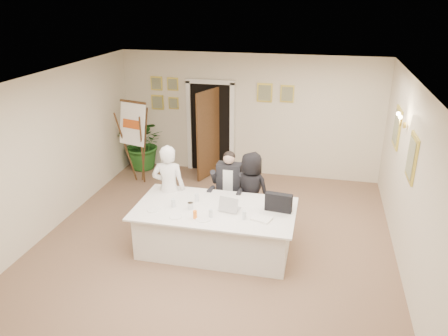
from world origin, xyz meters
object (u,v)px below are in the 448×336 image
flip_chart (137,146)px  potted_palm (144,143)px  seated_man (229,188)px  laptop_bag (279,202)px  standing_man (169,189)px  paper_stack (261,219)px  oj_glass (195,215)px  standing_woman (251,191)px  laptop (230,201)px  steel_jug (190,206)px  conference_table (215,229)px

flip_chart → potted_palm: size_ratio=1.45×
seated_man → flip_chart: (-2.37, 1.36, 0.15)m
seated_man → laptop_bag: 1.33m
seated_man → flip_chart: bearing=151.8°
potted_palm → standing_man: bearing=-59.3°
flip_chart → paper_stack: bearing=-39.1°
seated_man → oj_glass: size_ratio=10.83×
standing_woman → potted_palm: bearing=-19.8°
paper_stack → oj_glass: 1.03m
laptop → oj_glass: 0.63m
laptop_bag → steel_jug: size_ratio=3.92×
flip_chart → standing_woman: 3.16m
seated_man → oj_glass: seated_man is taller
seated_man → standing_man: 1.10m
flip_chart → steel_jug: 3.16m
conference_table → paper_stack: paper_stack is taller
potted_palm → laptop: potted_palm is taller
laptop_bag → paper_stack: 0.43m
seated_man → standing_woman: standing_woman is taller
conference_table → steel_jug: (-0.38, -0.12, 0.44)m
standing_man → oj_glass: bearing=123.4°
standing_woman → paper_stack: standing_woman is taller
conference_table → standing_woman: (0.45, 0.88, 0.33)m
potted_palm → oj_glass: (2.34, -3.59, 0.20)m
standing_woman → laptop_bag: size_ratio=3.37×
flip_chart → potted_palm: bearing=103.9°
standing_woman → potted_palm: standing_woman is taller
paper_stack → oj_glass: (-1.01, -0.19, 0.05)m
standing_man → laptop_bag: 2.00m
oj_glass → steel_jug: (-0.16, 0.29, -0.01)m
standing_man → standing_woman: bearing=-170.5°
conference_table → seated_man: (0.02, 0.98, 0.31)m
seated_man → potted_palm: size_ratio=1.10×
potted_palm → seated_man: bearing=-40.5°
seated_man → flip_chart: 2.74m
conference_table → standing_woman: 1.04m
laptop_bag → oj_glass: 1.34m
standing_man → steel_jug: bearing=127.6°
conference_table → standing_woman: standing_woman is taller
potted_palm → steel_jug: 3.96m
paper_stack → steel_jug: 1.17m
standing_woman → paper_stack: bearing=125.2°
standing_man → paper_stack: 1.88m
steel_jug → paper_stack: bearing=-4.8°
paper_stack → seated_man: bearing=123.0°
steel_jug → seated_man: bearing=70.4°
flip_chart → paper_stack: flip_chart is taller
seated_man → paper_stack: size_ratio=4.71×
flip_chart → laptop: (2.60, -2.33, 0.06)m
standing_woman → oj_glass: size_ratio=11.15×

